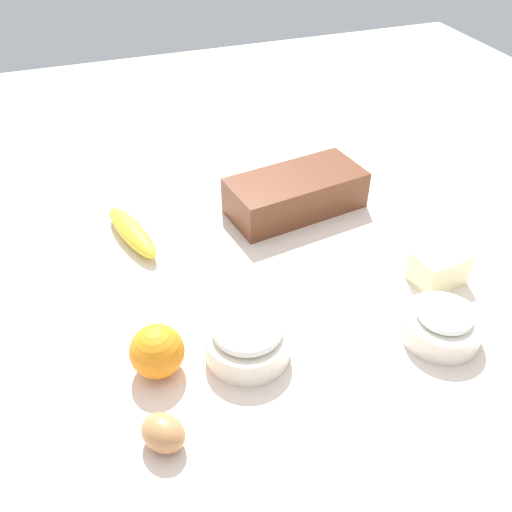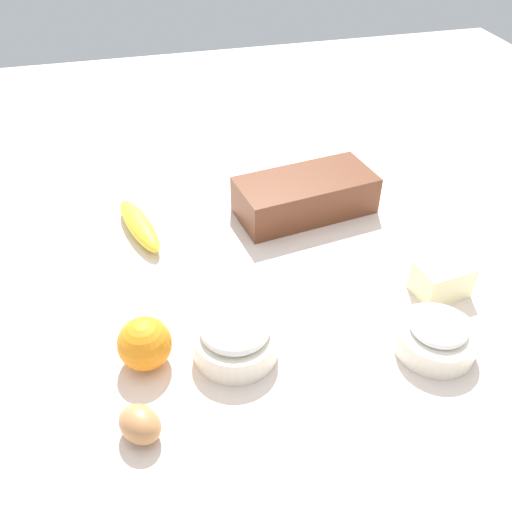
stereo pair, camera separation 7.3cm
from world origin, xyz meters
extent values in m
cube|color=beige|center=(0.00, 0.00, -0.01)|extent=(2.40, 2.40, 0.02)
cube|color=brown|center=(0.15, 0.17, 0.04)|extent=(0.30, 0.17, 0.08)
cube|color=black|center=(0.15, 0.17, 0.04)|extent=(0.28, 0.16, 0.07)
cylinder|color=silver|center=(-0.08, -0.18, 0.02)|extent=(0.13, 0.13, 0.05)
torus|color=silver|center=(-0.08, -0.18, 0.04)|extent=(0.13, 0.13, 0.01)
ellipsoid|color=white|center=(-0.08, -0.18, 0.06)|extent=(0.11, 0.11, 0.04)
cylinder|color=silver|center=(0.22, -0.25, 0.02)|extent=(0.12, 0.12, 0.04)
torus|color=silver|center=(0.22, -0.25, 0.04)|extent=(0.12, 0.12, 0.01)
ellipsoid|color=white|center=(0.22, -0.25, 0.05)|extent=(0.09, 0.09, 0.03)
ellipsoid|color=yellow|center=(-0.19, 0.17, 0.02)|extent=(0.09, 0.19, 0.04)
sphere|color=orange|center=(-0.21, -0.16, 0.04)|extent=(0.08, 0.08, 0.08)
cube|color=#F4EDB2|center=(0.30, -0.13, 0.03)|extent=(0.10, 0.07, 0.06)
ellipsoid|color=#B67B4A|center=(-0.23, -0.29, 0.02)|extent=(0.08, 0.08, 0.05)
camera|label=1|loc=(-0.26, -0.72, 0.66)|focal=38.99mm
camera|label=2|loc=(-0.19, -0.75, 0.66)|focal=38.99mm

